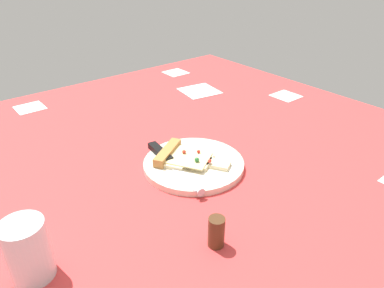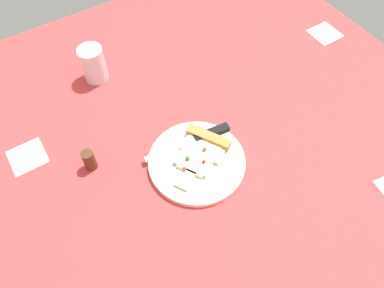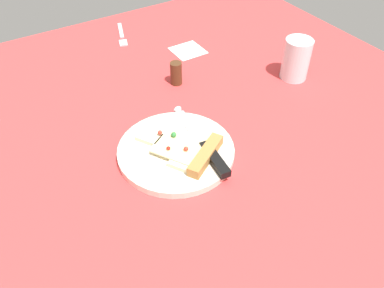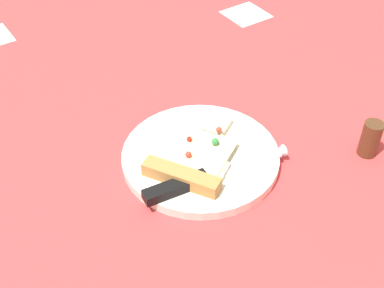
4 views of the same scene
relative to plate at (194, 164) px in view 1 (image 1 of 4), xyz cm
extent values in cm
cube|color=#D13838|center=(2.84, 0.82, -2.29)|extent=(147.61, 147.61, 3.00)
cube|color=white|center=(16.05, -56.91, -0.89)|extent=(9.00, 9.00, 0.20)
cube|color=white|center=(63.83, -41.87, -0.89)|extent=(9.00, 9.00, 0.20)
cube|color=white|center=(64.03, 20.03, -0.89)|extent=(9.00, 9.00, 0.20)
cylinder|color=silver|center=(0.00, 0.00, 0.00)|extent=(24.96, 24.96, 1.58)
cube|color=beige|center=(3.43, 2.06, 1.29)|extent=(10.81, 12.52, 1.00)
cube|color=beige|center=(-1.29, -0.77, 1.29)|extent=(8.51, 9.06, 1.00)
cube|color=beige|center=(-5.57, -3.35, 1.29)|extent=(6.31, 5.77, 1.00)
cube|color=#F2E099|center=(0.86, 0.52, 1.94)|extent=(13.31, 13.04, 0.30)
cube|color=#B27A3D|center=(6.00, 3.61, 1.89)|extent=(8.42, 11.62, 2.20)
sphere|color=red|center=(2.66, 0.43, 2.57)|extent=(0.97, 0.97, 0.97)
sphere|color=red|center=(-4.47, -1.29, 2.57)|extent=(0.97, 0.97, 0.97)
sphere|color=#2D7A38|center=(-2.21, 0.77, 2.67)|extent=(1.15, 1.15, 1.15)
sphere|color=#B21E14|center=(0.71, -2.14, 2.50)|extent=(0.83, 0.83, 0.83)
cube|color=silver|center=(-4.28, 6.18, 0.94)|extent=(12.15, 3.44, 0.30)
cone|color=silver|center=(-10.24, 6.91, 0.94)|extent=(2.23, 2.23, 2.00)
cube|color=black|center=(7.63, 4.73, 1.59)|extent=(10.19, 3.40, 1.60)
cylinder|color=silver|center=(-9.21, 42.06, 4.69)|extent=(7.18, 7.18, 10.95)
cylinder|color=#4C2D19|center=(-23.28, 13.66, 2.30)|extent=(3.08, 3.08, 6.17)
cube|color=white|center=(39.89, -35.34, -0.59)|extent=(14.84, 14.84, 0.40)
camera|label=1|loc=(-58.72, 47.95, 47.75)|focal=33.59mm
camera|label=2|loc=(-27.05, -40.76, 80.61)|focal=34.33mm
camera|label=3|loc=(52.34, -28.56, 57.16)|focal=36.14mm
camera|label=4|loc=(34.45, 48.68, 55.99)|focal=48.18mm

